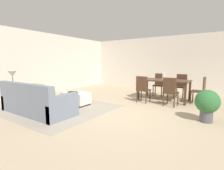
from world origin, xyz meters
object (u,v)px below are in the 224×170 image
(dining_chair_near_left, at_px, (143,88))
(book_on_ottoman, at_px, (72,92))
(dining_chair_far_left, at_px, (159,83))
(dining_chair_far_right, at_px, (181,84))
(dining_chair_head_east, at_px, (201,89))
(couch, at_px, (36,102))
(side_table, at_px, (14,91))
(dining_chair_near_right, at_px, (170,90))
(dining_table, at_px, (164,82))
(vase_centerpiece, at_px, (164,76))
(potted_plant, at_px, (207,103))
(table_lamp, at_px, (12,74))
(ottoman_table, at_px, (76,98))

(dining_chair_near_left, xyz_separation_m, book_on_ottoman, (-1.79, -1.55, -0.09))
(dining_chair_far_left, height_order, dining_chair_far_right, same)
(dining_chair_far_right, distance_m, dining_chair_head_east, 1.16)
(couch, height_order, dining_chair_far_right, dining_chair_far_right)
(side_table, xyz_separation_m, dining_chair_near_right, (4.27, 2.65, 0.06))
(dining_chair_head_east, xyz_separation_m, book_on_ottoman, (-3.48, -2.38, -0.09))
(couch, relative_size, dining_table, 1.27)
(dining_table, height_order, dining_chair_near_right, dining_chair_near_right)
(vase_centerpiece, bearing_deg, side_table, -137.60)
(dining_chair_far_left, bearing_deg, dining_chair_head_east, -25.76)
(potted_plant, bearing_deg, side_table, -162.64)
(table_lamp, height_order, dining_chair_near_left, table_lamp)
(vase_centerpiece, bearing_deg, dining_chair_near_left, -119.40)
(dining_chair_far_left, height_order, vase_centerpiece, vase_centerpiece)
(couch, distance_m, dining_chair_far_right, 5.26)
(dining_chair_far_left, relative_size, book_on_ottoman, 3.54)
(dining_chair_far_left, distance_m, vase_centerpiece, 0.99)
(dining_table, distance_m, book_on_ottoman, 3.29)
(couch, xyz_separation_m, table_lamp, (-1.42, 0.12, 0.70))
(dining_table, xyz_separation_m, dining_chair_far_left, (-0.45, 0.81, -0.15))
(dining_chair_far_left, distance_m, dining_chair_far_right, 0.86)
(couch, bearing_deg, side_table, 175.28)
(vase_centerpiece, bearing_deg, dining_chair_head_east, 0.43)
(dining_chair_near_left, height_order, vase_centerpiece, vase_centerpiece)
(dining_table, bearing_deg, book_on_ottoman, -133.73)
(dining_table, distance_m, dining_chair_near_right, 0.95)
(table_lamp, bearing_deg, dining_table, 42.24)
(side_table, relative_size, dining_table, 0.33)
(dining_chair_head_east, distance_m, vase_centerpiece, 1.29)
(dining_chair_head_east, bearing_deg, book_on_ottoman, -145.63)
(dining_chair_near_left, bearing_deg, dining_chair_far_right, 61.83)
(ottoman_table, relative_size, vase_centerpiece, 3.52)
(vase_centerpiece, bearing_deg, dining_chair_far_left, 117.87)
(dining_chair_near_right, relative_size, dining_chair_far_left, 1.00)
(side_table, distance_m, table_lamp, 0.54)
(dining_chair_near_left, bearing_deg, dining_chair_far_left, 88.94)
(dining_chair_near_right, height_order, book_on_ottoman, dining_chair_near_right)
(table_lamp, bearing_deg, book_on_ottoman, 35.27)
(book_on_ottoman, bearing_deg, dining_chair_head_east, 34.37)
(dining_chair_far_left, distance_m, potted_plant, 3.28)
(dining_chair_near_right, bearing_deg, vase_centerpiece, 119.82)
(table_lamp, relative_size, dining_chair_far_right, 0.57)
(dining_chair_near_left, xyz_separation_m, potted_plant, (2.03, -0.97, -0.07))
(dining_chair_near_left, xyz_separation_m, dining_chair_far_right, (0.89, 1.67, 0.00))
(dining_chair_far_right, xyz_separation_m, potted_plant, (1.14, -2.64, -0.07))
(dining_table, relative_size, book_on_ottoman, 6.80)
(vase_centerpiece, height_order, potted_plant, vase_centerpiece)
(side_table, bearing_deg, vase_centerpiece, 42.40)
(side_table, relative_size, dining_chair_far_right, 0.64)
(potted_plant, bearing_deg, dining_chair_head_east, 100.69)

